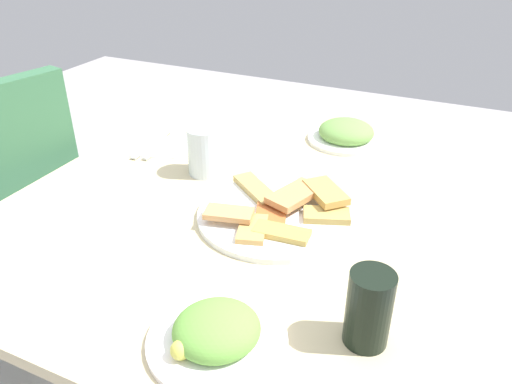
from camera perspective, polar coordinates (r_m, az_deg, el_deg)
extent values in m
cube|color=beige|center=(1.12, -1.28, -0.97)|extent=(1.10, 0.95, 0.02)
cylinder|color=#4C494F|center=(1.64, 19.91, -7.00)|extent=(0.04, 0.04, 0.70)
cylinder|color=#4C494F|center=(1.85, -6.09, -0.87)|extent=(0.04, 0.04, 0.70)
cube|color=#366945|center=(1.37, -26.83, 1.39)|extent=(0.40, 0.13, 0.46)
cylinder|color=#986C49|center=(1.99, -24.22, -6.12)|extent=(0.03, 0.03, 0.42)
cylinder|color=#986C49|center=(1.71, -17.49, -10.92)|extent=(0.03, 0.03, 0.42)
cylinder|color=white|center=(1.03, 2.08, -2.65)|extent=(0.32, 0.32, 0.01)
cube|color=tan|center=(1.05, 4.44, -0.30)|extent=(0.14, 0.10, 0.01)
cube|color=tan|center=(1.10, 0.01, 0.31)|extent=(0.12, 0.14, 0.01)
cube|color=tan|center=(1.02, 8.03, -2.63)|extent=(0.08, 0.11, 0.01)
cube|color=#C5652F|center=(1.01, 1.69, -2.68)|extent=(0.12, 0.09, 0.01)
cube|color=tan|center=(0.99, -3.11, -2.42)|extent=(0.07, 0.10, 0.01)
cube|color=tan|center=(1.06, 7.93, 0.00)|extent=(0.12, 0.12, 0.02)
cube|color=tan|center=(0.97, -0.42, -4.20)|extent=(0.10, 0.08, 0.01)
cube|color=tan|center=(0.96, 2.91, -4.62)|extent=(0.05, 0.11, 0.01)
cylinder|color=white|center=(0.77, -4.42, -16.43)|extent=(0.21, 0.21, 0.01)
ellipsoid|color=#6FB145|center=(0.76, -4.49, -15.30)|extent=(0.18, 0.18, 0.06)
sphere|color=#E2DE55|center=(0.74, -8.60, -17.34)|extent=(0.03, 0.03, 0.03)
cylinder|color=white|center=(1.40, 10.14, 5.96)|extent=(0.21, 0.21, 0.01)
ellipsoid|color=#71A54E|center=(1.39, 10.22, 6.78)|extent=(0.16, 0.17, 0.06)
sphere|color=#DFD94E|center=(1.37, 10.81, 6.13)|extent=(0.03, 0.03, 0.03)
cylinder|color=black|center=(0.75, 12.71, -12.82)|extent=(0.08, 0.08, 0.12)
cylinder|color=silver|center=(1.19, -5.89, 4.65)|extent=(0.08, 0.08, 0.11)
cube|color=white|center=(1.37, -11.15, 5.12)|extent=(0.17, 0.17, 0.00)
cube|color=silver|center=(1.36, -10.54, 5.15)|extent=(0.17, 0.01, 0.00)
cube|color=silver|center=(1.38, -11.78, 5.39)|extent=(0.19, 0.03, 0.00)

